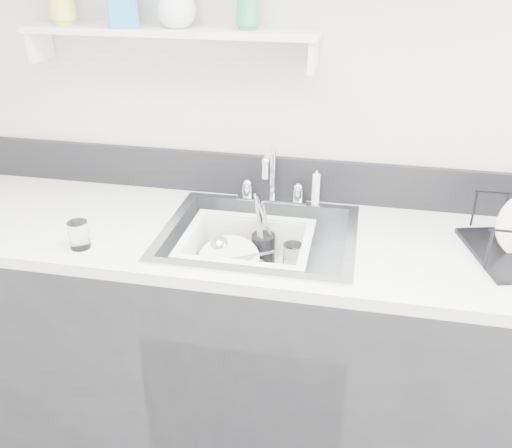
# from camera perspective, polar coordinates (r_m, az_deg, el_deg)

# --- Properties ---
(room_shell) EXTENTS (3.50, 3.00, 2.60)m
(room_shell) POSITION_cam_1_polar(r_m,az_deg,el_deg) (0.81, -11.36, 20.35)
(room_shell) COLOR silver
(room_shell) RESTS_ON ground
(counter_run) EXTENTS (3.20, 0.62, 0.92)m
(counter_run) POSITION_cam_1_polar(r_m,az_deg,el_deg) (2.06, 0.28, -12.28)
(counter_run) COLOR #232326
(counter_run) RESTS_ON ground
(backsplash) EXTENTS (3.20, 0.02, 0.16)m
(backsplash) POSITION_cam_1_polar(r_m,az_deg,el_deg) (2.03, 1.96, 4.95)
(backsplash) COLOR black
(backsplash) RESTS_ON counter_run
(sink) EXTENTS (0.64, 0.52, 0.20)m
(sink) POSITION_cam_1_polar(r_m,az_deg,el_deg) (1.85, 0.31, -3.43)
(sink) COLOR silver
(sink) RESTS_ON counter_run
(faucet) EXTENTS (0.26, 0.18, 0.23)m
(faucet) POSITION_cam_1_polar(r_m,az_deg,el_deg) (1.99, 1.70, 3.86)
(faucet) COLOR silver
(faucet) RESTS_ON counter_run
(side_sprayer) EXTENTS (0.03, 0.03, 0.14)m
(side_sprayer) POSITION_cam_1_polar(r_m,az_deg,el_deg) (1.98, 6.33, 3.84)
(side_sprayer) COLOR white
(side_sprayer) RESTS_ON counter_run
(wall_shelf) EXTENTS (1.00, 0.16, 0.12)m
(wall_shelf) POSITION_cam_1_polar(r_m,az_deg,el_deg) (1.92, -9.12, 19.19)
(wall_shelf) COLOR silver
(wall_shelf) RESTS_ON room_shell
(wash_tub) EXTENTS (0.52, 0.47, 0.16)m
(wash_tub) POSITION_cam_1_polar(r_m,az_deg,el_deg) (1.83, -0.95, -3.61)
(wash_tub) COLOR white
(wash_tub) RESTS_ON sink
(plate_stack) EXTENTS (0.26, 0.25, 0.10)m
(plate_stack) POSITION_cam_1_polar(r_m,az_deg,el_deg) (1.86, -2.60, -4.55)
(plate_stack) COLOR white
(plate_stack) RESTS_ON wash_tub
(utensil_cup) EXTENTS (0.08, 0.08, 0.28)m
(utensil_cup) POSITION_cam_1_polar(r_m,az_deg,el_deg) (1.91, 0.77, -2.31)
(utensil_cup) COLOR black
(utensil_cup) RESTS_ON wash_tub
(ladle) EXTENTS (0.31, 0.28, 0.09)m
(ladle) POSITION_cam_1_polar(r_m,az_deg,el_deg) (1.86, -2.43, -3.87)
(ladle) COLOR silver
(ladle) RESTS_ON wash_tub
(tumbler_in_tub) EXTENTS (0.08, 0.08, 0.10)m
(tumbler_in_tub) POSITION_cam_1_polar(r_m,az_deg,el_deg) (1.88, 3.87, -3.47)
(tumbler_in_tub) COLOR white
(tumbler_in_tub) RESTS_ON wash_tub
(tumbler_counter) EXTENTS (0.08, 0.08, 0.09)m
(tumbler_counter) POSITION_cam_1_polar(r_m,az_deg,el_deg) (1.79, -18.13, -1.09)
(tumbler_counter) COLOR white
(tumbler_counter) RESTS_ON counter_run
(bowl_small) EXTENTS (0.12, 0.12, 0.03)m
(bowl_small) POSITION_cam_1_polar(r_m,az_deg,el_deg) (1.78, 3.01, -6.49)
(bowl_small) COLOR white
(bowl_small) RESTS_ON wash_tub
(soap_bottle_c) EXTENTS (0.16, 0.16, 0.16)m
(soap_bottle_c) POSITION_cam_1_polar(r_m,az_deg,el_deg) (1.89, -8.42, 22.17)
(soap_bottle_c) COLOR white
(soap_bottle_c) RESTS_ON wall_shelf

